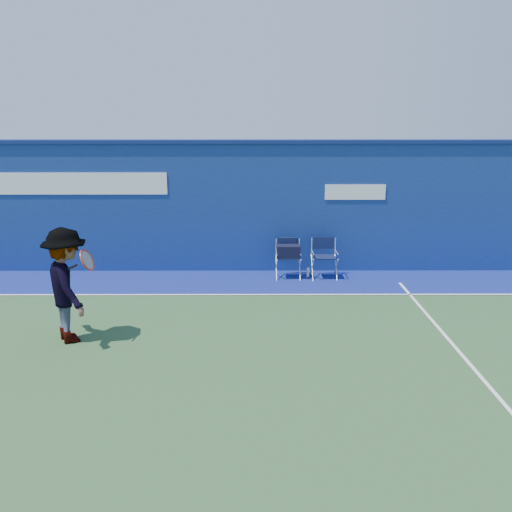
{
  "coord_description": "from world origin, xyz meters",
  "views": [
    {
      "loc": [
        1.26,
        -7.48,
        3.64
      ],
      "look_at": [
        1.29,
        2.6,
        1.0
      ],
      "focal_mm": 38.0,
      "sensor_mm": 36.0,
      "label": 1
    }
  ],
  "objects_px": {
    "water_bottle": "(308,272)",
    "tennis_player": "(67,285)",
    "directors_chair_right": "(324,266)",
    "directors_chair_left": "(288,262)"
  },
  "relations": [
    {
      "from": "water_bottle",
      "to": "directors_chair_left",
      "type": "bearing_deg",
      "value": -173.7
    },
    {
      "from": "directors_chair_right",
      "to": "water_bottle",
      "type": "height_order",
      "value": "directors_chair_right"
    },
    {
      "from": "directors_chair_left",
      "to": "tennis_player",
      "type": "bearing_deg",
      "value": -137.24
    },
    {
      "from": "directors_chair_left",
      "to": "directors_chair_right",
      "type": "xyz_separation_m",
      "value": [
        0.82,
        -0.01,
        -0.1
      ]
    },
    {
      "from": "directors_chair_left",
      "to": "water_bottle",
      "type": "bearing_deg",
      "value": 6.3
    },
    {
      "from": "water_bottle",
      "to": "tennis_player",
      "type": "height_order",
      "value": "tennis_player"
    },
    {
      "from": "directors_chair_right",
      "to": "directors_chair_left",
      "type": "bearing_deg",
      "value": 179.63
    },
    {
      "from": "directors_chair_left",
      "to": "tennis_player",
      "type": "relative_size",
      "value": 0.47
    },
    {
      "from": "directors_chair_left",
      "to": "directors_chair_right",
      "type": "height_order",
      "value": "directors_chair_right"
    },
    {
      "from": "water_bottle",
      "to": "tennis_player",
      "type": "distance_m",
      "value": 5.65
    }
  ]
}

